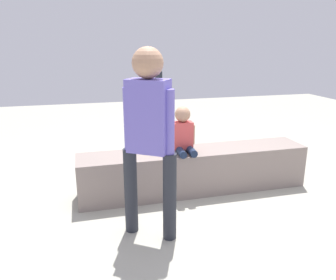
{
  "coord_description": "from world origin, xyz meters",
  "views": [
    {
      "loc": [
        -1.14,
        -3.21,
        1.57
      ],
      "look_at": [
        -0.4,
        -0.38,
        0.72
      ],
      "focal_mm": 35.38,
      "sensor_mm": 36.0,
      "label": 1
    }
  ],
  "objects_px": {
    "water_bottle_near_gift": "(259,162)",
    "adult_standing": "(149,128)",
    "cake_plate": "(149,150)",
    "child_seated": "(183,132)",
    "party_cup_red": "(112,171)",
    "cake_box_white": "(149,153)",
    "handbag_black_leather": "(136,160)",
    "gift_bag": "(194,159)"
  },
  "relations": [
    {
      "from": "gift_bag",
      "to": "water_bottle_near_gift",
      "type": "relative_size",
      "value": 1.58
    },
    {
      "from": "adult_standing",
      "to": "gift_bag",
      "type": "height_order",
      "value": "adult_standing"
    },
    {
      "from": "adult_standing",
      "to": "handbag_black_leather",
      "type": "height_order",
      "value": "adult_standing"
    },
    {
      "from": "gift_bag",
      "to": "cake_box_white",
      "type": "xyz_separation_m",
      "value": [
        -0.47,
        0.59,
        -0.07
      ]
    },
    {
      "from": "adult_standing",
      "to": "party_cup_red",
      "type": "bearing_deg",
      "value": 97.84
    },
    {
      "from": "water_bottle_near_gift",
      "to": "adult_standing",
      "type": "bearing_deg",
      "value": -145.5
    },
    {
      "from": "child_seated",
      "to": "adult_standing",
      "type": "bearing_deg",
      "value": -125.08
    },
    {
      "from": "cake_plate",
      "to": "gift_bag",
      "type": "xyz_separation_m",
      "value": [
        0.71,
        0.58,
        -0.36
      ]
    },
    {
      "from": "party_cup_red",
      "to": "child_seated",
      "type": "bearing_deg",
      "value": -44.44
    },
    {
      "from": "child_seated",
      "to": "handbag_black_leather",
      "type": "xyz_separation_m",
      "value": [
        -0.38,
        0.78,
        -0.54
      ]
    },
    {
      "from": "child_seated",
      "to": "adult_standing",
      "type": "distance_m",
      "value": 0.92
    },
    {
      "from": "cake_plate",
      "to": "party_cup_red",
      "type": "relative_size",
      "value": 2.08
    },
    {
      "from": "cake_box_white",
      "to": "handbag_black_leather",
      "type": "distance_m",
      "value": 0.56
    },
    {
      "from": "gift_bag",
      "to": "water_bottle_near_gift",
      "type": "bearing_deg",
      "value": -16.14
    },
    {
      "from": "cake_plate",
      "to": "handbag_black_leather",
      "type": "bearing_deg",
      "value": 92.83
    },
    {
      "from": "gift_bag",
      "to": "handbag_black_leather",
      "type": "xyz_separation_m",
      "value": [
        -0.74,
        0.11,
        0.01
      ]
    },
    {
      "from": "water_bottle_near_gift",
      "to": "cake_box_white",
      "type": "height_order",
      "value": "water_bottle_near_gift"
    },
    {
      "from": "water_bottle_near_gift",
      "to": "party_cup_red",
      "type": "distance_m",
      "value": 1.89
    },
    {
      "from": "cake_plate",
      "to": "gift_bag",
      "type": "distance_m",
      "value": 0.98
    },
    {
      "from": "cake_box_white",
      "to": "child_seated",
      "type": "bearing_deg",
      "value": -84.94
    },
    {
      "from": "adult_standing",
      "to": "handbag_black_leather",
      "type": "xyz_separation_m",
      "value": [
        0.13,
        1.5,
        -0.8
      ]
    },
    {
      "from": "child_seated",
      "to": "handbag_black_leather",
      "type": "relative_size",
      "value": 1.31
    },
    {
      "from": "handbag_black_leather",
      "to": "water_bottle_near_gift",
      "type": "bearing_deg",
      "value": -12.53
    },
    {
      "from": "child_seated",
      "to": "gift_bag",
      "type": "bearing_deg",
      "value": 61.83
    },
    {
      "from": "child_seated",
      "to": "water_bottle_near_gift",
      "type": "bearing_deg",
      "value": 20.3
    },
    {
      "from": "water_bottle_near_gift",
      "to": "gift_bag",
      "type": "bearing_deg",
      "value": 163.86
    },
    {
      "from": "adult_standing",
      "to": "party_cup_red",
      "type": "distance_m",
      "value": 1.67
    },
    {
      "from": "gift_bag",
      "to": "water_bottle_near_gift",
      "type": "height_order",
      "value": "gift_bag"
    },
    {
      "from": "child_seated",
      "to": "gift_bag",
      "type": "distance_m",
      "value": 0.94
    },
    {
      "from": "water_bottle_near_gift",
      "to": "cake_box_white",
      "type": "bearing_deg",
      "value": 147.19
    },
    {
      "from": "adult_standing",
      "to": "cake_plate",
      "type": "bearing_deg",
      "value": 78.85
    },
    {
      "from": "cake_plate",
      "to": "water_bottle_near_gift",
      "type": "bearing_deg",
      "value": 12.73
    },
    {
      "from": "cake_box_white",
      "to": "adult_standing",
      "type": "bearing_deg",
      "value": -101.24
    },
    {
      "from": "cake_plate",
      "to": "child_seated",
      "type": "bearing_deg",
      "value": -14.69
    },
    {
      "from": "gift_bag",
      "to": "party_cup_red",
      "type": "xyz_separation_m",
      "value": [
        -1.06,
        0.02,
        -0.07
      ]
    },
    {
      "from": "child_seated",
      "to": "gift_bag",
      "type": "height_order",
      "value": "child_seated"
    },
    {
      "from": "child_seated",
      "to": "handbag_black_leather",
      "type": "bearing_deg",
      "value": 115.99
    },
    {
      "from": "adult_standing",
      "to": "water_bottle_near_gift",
      "type": "distance_m",
      "value": 2.21
    },
    {
      "from": "party_cup_red",
      "to": "adult_standing",
      "type": "bearing_deg",
      "value": -82.16
    },
    {
      "from": "cake_box_white",
      "to": "party_cup_red",
      "type": "bearing_deg",
      "value": -135.54
    },
    {
      "from": "cake_box_white",
      "to": "handbag_black_leather",
      "type": "xyz_separation_m",
      "value": [
        -0.27,
        -0.48,
        0.08
      ]
    },
    {
      "from": "cake_plate",
      "to": "water_bottle_near_gift",
      "type": "relative_size",
      "value": 1.21
    }
  ]
}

